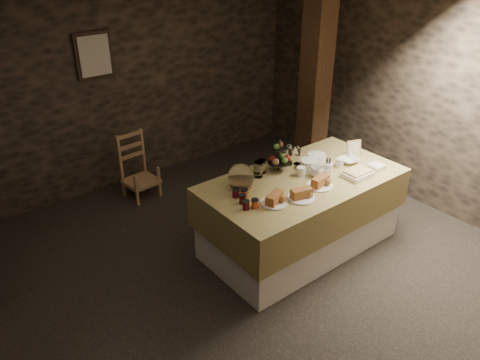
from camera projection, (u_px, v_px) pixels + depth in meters
ground_plane at (232, 274)px, 4.70m from camera, size 5.50×5.00×0.01m
room_shell at (231, 130)px, 3.96m from camera, size 5.52×5.02×2.60m
buffet_table at (301, 208)px, 4.91m from camera, size 2.09×1.11×0.83m
chair at (138, 169)px, 5.95m from camera, size 0.43×0.41×0.65m
timber_column at (315, 86)px, 5.94m from camera, size 0.30×0.30×2.60m
framed_picture at (94, 55)px, 5.50m from camera, size 0.45×0.04×0.55m
plate_stack_a at (309, 164)px, 4.92m from camera, size 0.19×0.19×0.10m
plate_stack_b at (316, 158)px, 5.08m from camera, size 0.20×0.20×0.08m
cutlery_holder at (328, 169)px, 4.81m from camera, size 0.10×0.10×0.12m
cup_a at (317, 172)px, 4.77m from camera, size 0.15×0.15×0.11m
cup_b at (325, 172)px, 4.78m from camera, size 0.11×0.11×0.08m
mug_c at (301, 172)px, 4.78m from camera, size 0.09×0.09×0.09m
mug_d at (340, 163)px, 4.96m from camera, size 0.08×0.08×0.09m
bowl at (349, 160)px, 5.06m from camera, size 0.23×0.23×0.05m
cake_dome at (241, 178)px, 4.53m from camera, size 0.26×0.26×0.26m
fruit_stand at (280, 158)px, 4.85m from camera, size 0.25×0.25×0.35m
bread_platter_left at (274, 200)px, 4.30m from camera, size 0.26×0.26×0.11m
bread_platter_center at (301, 195)px, 4.38m from camera, size 0.26×0.26×0.11m
bread_platter_right at (320, 183)px, 4.58m from camera, size 0.26×0.26×0.11m
jam_jars at (245, 199)px, 4.31m from camera, size 0.18×0.32×0.07m
tart_dish at (357, 173)px, 4.77m from camera, size 0.30×0.22×0.07m
square_dish at (376, 167)px, 4.93m from camera, size 0.14×0.14×0.04m
menu_frame at (354, 150)px, 5.14m from camera, size 0.18×0.12×0.22m
storage_jar_a at (258, 169)px, 4.75m from camera, size 0.10×0.10×0.16m
storage_jar_b at (262, 166)px, 4.83m from camera, size 0.09×0.09×0.14m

